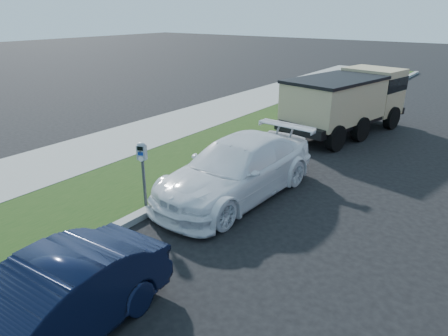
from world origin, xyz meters
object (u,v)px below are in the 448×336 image
Objects in this scene: navy_sedan at (44,311)px; dump_truck at (349,99)px; white_wagon at (237,168)px; parking_meter at (142,161)px.

dump_truck is at bearing 88.15° from navy_sedan.
white_wagon is at bearing 92.87° from navy_sedan.
parking_meter is at bearing -87.38° from dump_truck.
parking_meter is 9.19m from dump_truck.
navy_sedan is at bearing -76.38° from dump_truck.
white_wagon is (1.21, 1.95, -0.53)m from parking_meter.
dump_truck is (1.37, 9.09, 0.01)m from parking_meter.
parking_meter is 0.31× the size of white_wagon.
parking_meter is at bearing -118.72° from white_wagon.
navy_sedan is 0.63× the size of dump_truck.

